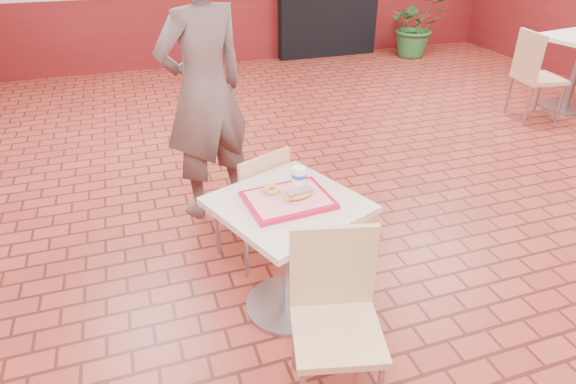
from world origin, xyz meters
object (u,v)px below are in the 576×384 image
object	(u,v)px
chair_main_front	(335,310)
chair_main_back	(256,202)
chair_second_left	(534,72)
long_john_donut	(298,194)
serving_tray	(288,200)
potted_plant	(416,25)
customer	(204,91)
main_table	(288,239)
ring_donut	(272,190)
paper_cup	(299,176)

from	to	relation	value
chair_main_front	chair_main_back	size ratio (longest dim) A/B	1.06
chair_second_left	long_john_donut	bearing A→B (deg)	129.46
serving_tray	potted_plant	size ratio (longest dim) A/B	0.45
customer	long_john_donut	bearing A→B (deg)	77.74
main_table	potted_plant	distance (m)	6.10
serving_tray	ring_donut	size ratio (longest dim) A/B	4.71
serving_tray	potted_plant	xyz separation A→B (m)	(3.75, 4.81, -0.26)
paper_cup	chair_main_back	bearing A→B (deg)	111.58
chair_main_front	long_john_donut	world-z (taller)	chair_main_front
customer	ring_donut	world-z (taller)	customer
main_table	serving_tray	world-z (taller)	serving_tray
serving_tray	chair_second_left	xyz separation A→B (m)	(3.47, 2.02, -0.20)
chair_second_left	potted_plant	bearing A→B (deg)	3.11
paper_cup	potted_plant	distance (m)	5.95
chair_second_left	ring_donut	bearing A→B (deg)	127.38
chair_main_back	chair_second_left	world-z (taller)	chair_second_left
customer	chair_main_back	bearing A→B (deg)	78.01
ring_donut	paper_cup	bearing A→B (deg)	11.86
chair_main_back	paper_cup	xyz separation A→B (m)	(0.15, -0.37, 0.35)
chair_main_back	customer	bearing A→B (deg)	-101.83
chair_main_back	potted_plant	xyz separation A→B (m)	(3.79, 4.32, 0.03)
chair_main_back	long_john_donut	size ratio (longest dim) A/B	4.73
serving_tray	potted_plant	bearing A→B (deg)	52.11
serving_tray	long_john_donut	distance (m)	0.06
chair_main_back	potted_plant	bearing A→B (deg)	-154.28
long_john_donut	potted_plant	xyz separation A→B (m)	(3.70, 4.84, -0.29)
chair_second_left	main_table	bearing A→B (deg)	128.84
chair_main_back	serving_tray	xyz separation A→B (m)	(0.05, -0.49, 0.28)
customer	long_john_donut	size ratio (longest dim) A/B	11.14
serving_tray	ring_donut	world-z (taller)	ring_donut
main_table	potted_plant	xyz separation A→B (m)	(3.75, 4.81, -0.01)
chair_main_back	paper_cup	bearing A→B (deg)	88.58
chair_second_left	paper_cup	bearing A→B (deg)	128.10
chair_main_back	ring_donut	world-z (taller)	chair_main_back
long_john_donut	potted_plant	world-z (taller)	potted_plant
paper_cup	potted_plant	world-z (taller)	potted_plant
main_table	ring_donut	world-z (taller)	ring_donut
serving_tray	long_john_donut	xyz separation A→B (m)	(0.05, -0.02, 0.04)
long_john_donut	chair_second_left	bearing A→B (deg)	30.77
chair_main_back	potted_plant	distance (m)	5.75
chair_main_front	chair_second_left	bearing A→B (deg)	50.63
chair_main_back	main_table	bearing A→B (deg)	72.51
chair_main_front	paper_cup	size ratio (longest dim) A/B	8.61
potted_plant	chair_second_left	bearing A→B (deg)	-95.58
potted_plant	customer	bearing A→B (deg)	-137.81
main_table	chair_main_front	distance (m)	0.56
serving_tray	chair_second_left	size ratio (longest dim) A/B	0.45
main_table	serving_tray	xyz separation A→B (m)	(0.00, -0.00, 0.25)
chair_main_front	chair_second_left	size ratio (longest dim) A/B	0.89
long_john_donut	main_table	bearing A→B (deg)	155.05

